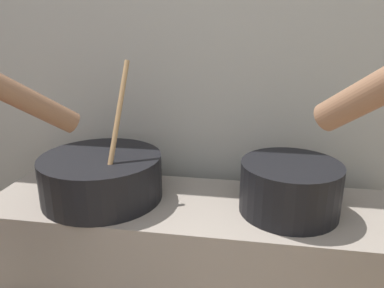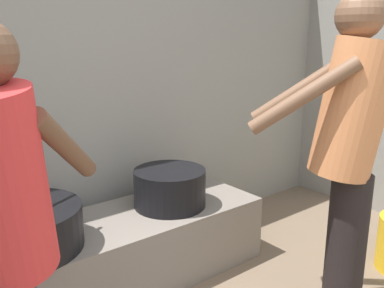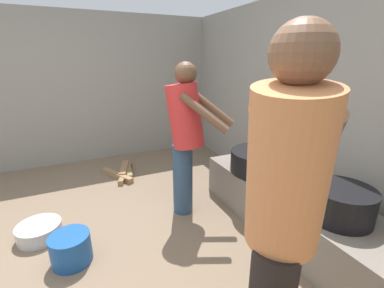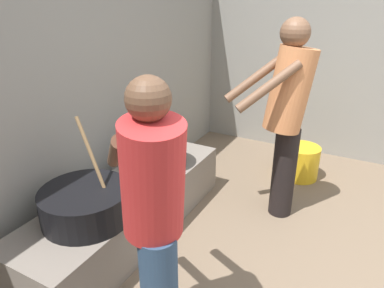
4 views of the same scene
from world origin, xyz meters
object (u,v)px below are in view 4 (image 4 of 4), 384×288
cooking_pot_main (86,204)px  bucket_yellow_plastic (301,162)px  cook_in_red_shirt (154,210)px  cook_in_orange_shirt (287,111)px  cooking_pot_secondary (160,152)px

cooking_pot_main → bucket_yellow_plastic: cooking_pot_main is taller
cook_in_red_shirt → bucket_yellow_plastic: (2.32, -0.27, -0.69)m
cook_in_red_shirt → cook_in_orange_shirt: 1.56m
cook_in_orange_shirt → bucket_yellow_plastic: 1.10m
cook_in_orange_shirt → bucket_yellow_plastic: size_ratio=4.41×
cooking_pot_main → bucket_yellow_plastic: 2.33m
cooking_pot_main → cook_in_red_shirt: cook_in_red_shirt is taller
cooking_pot_main → cook_in_orange_shirt: bearing=-36.6°
bucket_yellow_plastic → cook_in_red_shirt: bearing=173.4°
bucket_yellow_plastic → cooking_pot_main: bearing=154.4°
bucket_yellow_plastic → cooking_pot_secondary: bearing=139.4°
cook_in_orange_shirt → cooking_pot_main: bearing=143.4°
cook_in_orange_shirt → bucket_yellow_plastic: (0.78, -0.03, -0.79)m
cooking_pot_main → cook_in_orange_shirt: cook_in_orange_shirt is taller
cooking_pot_secondary → cook_in_red_shirt: (-1.15, -0.73, 0.32)m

